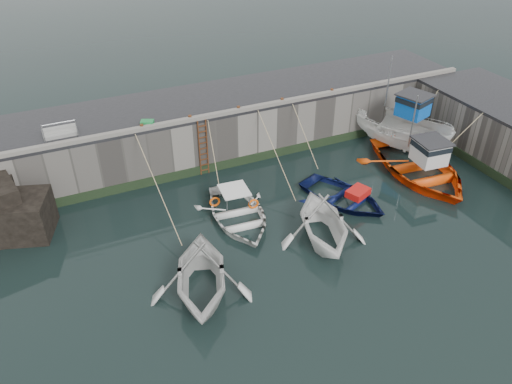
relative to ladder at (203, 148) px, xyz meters
name	(u,v)px	position (x,y,z in m)	size (l,w,h in m)	color
ground	(333,278)	(2.00, -9.91, -1.59)	(120.00, 120.00, 0.00)	black
quay_back	(221,123)	(2.00, 2.59, -0.09)	(30.00, 5.00, 3.00)	slate
road_back	(220,98)	(2.00, 2.59, 1.49)	(30.00, 5.00, 0.16)	black
kerb_back	(236,111)	(2.00, 0.24, 1.67)	(30.00, 0.30, 0.20)	slate
algae_back	(238,162)	(2.00, 0.05, -1.34)	(30.00, 0.08, 0.50)	black
algae_right	(501,179)	(13.96, -7.41, -1.34)	(0.08, 15.00, 0.50)	black
ladder	(203,148)	(0.00, 0.00, 0.00)	(0.51, 0.08, 3.20)	#3F1E0F
boat_near_white	(202,292)	(-3.16, -8.44, -1.59)	(4.28, 4.96, 2.61)	silver
boat_near_white_rope	(164,217)	(-3.16, -2.93, -1.59)	(0.04, 6.57, 3.10)	tan
boat_near_blue	(238,219)	(0.03, -4.58, -1.59)	(3.70, 5.18, 1.07)	white
boat_near_blue_rope	(212,182)	(0.03, -1.00, -1.59)	(0.04, 3.38, 3.10)	tan
boat_near_blacktrim	(322,239)	(2.90, -7.52, -1.59)	(4.13, 4.78, 2.52)	white
boat_near_blacktrim_rope	(272,184)	(2.90, -2.47, -1.59)	(0.04, 5.73, 3.10)	tan
boat_near_navy	(343,201)	(5.43, -5.36, -1.59)	(3.38, 4.73, 0.98)	#0A1343
boat_near_navy_rope	(304,164)	(5.43, -1.39, -1.59)	(0.04, 3.93, 3.10)	tan
boat_far_white	(400,130)	(11.51, -1.88, -0.51)	(4.53, 7.12, 5.57)	white
boat_far_orange	(419,167)	(10.52, -4.95, -1.12)	(5.73, 7.56, 4.47)	#FC4F0D
fish_crate	(147,123)	(-2.65, 0.62, 1.71)	(0.64, 0.43, 0.28)	#167D38
railing	(60,132)	(-6.75, 1.33, 1.77)	(1.60, 1.05, 1.00)	#A5A8AD
bollard_a	(142,127)	(-3.00, 0.34, 1.71)	(0.18, 0.18, 0.28)	#3F1E0F
bollard_b	(190,118)	(-0.50, 0.34, 1.71)	(0.18, 0.18, 0.28)	#3F1E0F
bollard_c	(238,109)	(2.20, 0.34, 1.71)	(0.18, 0.18, 0.28)	#3F1E0F
bollard_d	(282,100)	(4.80, 0.34, 1.71)	(0.18, 0.18, 0.28)	#3F1E0F
bollard_e	(332,91)	(8.00, 0.34, 1.71)	(0.18, 0.18, 0.28)	#3F1E0F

